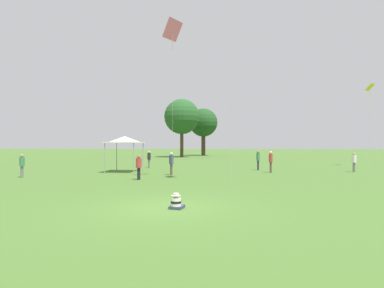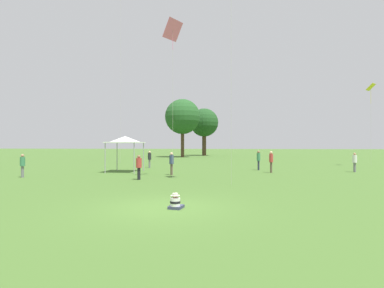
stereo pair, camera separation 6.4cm
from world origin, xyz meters
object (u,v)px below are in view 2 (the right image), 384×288
at_px(person_standing_4, 355,161).
at_px(canopy_tent, 125,140).
at_px(person_standing_1, 259,158).
at_px(person_standing_3, 150,158).
at_px(seated_toddler, 175,202).
at_px(distant_tree_0, 204,123).
at_px(kite_3, 371,89).
at_px(person_standing_6, 271,160).
at_px(person_standing_2, 22,164).
at_px(distant_tree_1, 183,117).
at_px(person_standing_5, 139,165).
at_px(kite_1, 173,32).
at_px(person_standing_0, 172,161).

relative_size(person_standing_4, canopy_tent, 0.54).
distance_m(person_standing_1, person_standing_3, 10.11).
height_order(seated_toddler, distant_tree_0, distant_tree_0).
bearing_deg(distant_tree_0, person_standing_3, -94.21).
distance_m(seated_toddler, kite_3, 28.59).
bearing_deg(person_standing_6, kite_3, -156.58).
relative_size(person_standing_2, kite_3, 0.19).
bearing_deg(seated_toddler, person_standing_1, 85.82).
distance_m(person_standing_2, person_standing_3, 11.08).
xyz_separation_m(seated_toddler, distant_tree_0, (-3.24, 50.66, 6.46)).
bearing_deg(distant_tree_1, kite_3, -41.54).
height_order(person_standing_3, distant_tree_1, distant_tree_1).
height_order(person_standing_5, person_standing_6, person_standing_6).
bearing_deg(person_standing_5, kite_1, 14.29).
height_order(seated_toddler, person_standing_4, person_standing_4).
relative_size(person_standing_6, distant_tree_1, 0.16).
bearing_deg(person_standing_2, distant_tree_0, 2.79).
bearing_deg(person_standing_3, person_standing_0, -88.87).
distance_m(person_standing_6, distant_tree_1, 31.19).
height_order(seated_toddler, person_standing_1, person_standing_1).
bearing_deg(person_standing_5, person_standing_6, 23.63).
bearing_deg(distant_tree_1, person_standing_4, -55.90).
distance_m(person_standing_1, person_standing_5, 11.57).
relative_size(person_standing_6, kite_3, 0.20).
height_order(seated_toddler, distant_tree_1, distant_tree_1).
relative_size(person_standing_1, person_standing_5, 1.08).
bearing_deg(person_standing_0, canopy_tent, -39.82).
xyz_separation_m(kite_1, distant_tree_0, (-1.43, 41.66, -2.85)).
bearing_deg(person_standing_4, distant_tree_0, 145.81).
bearing_deg(kite_1, kite_3, -156.86).
relative_size(person_standing_0, person_standing_3, 1.03).
distance_m(person_standing_3, person_standing_5, 9.61).
distance_m(person_standing_4, person_standing_6, 6.88).
xyz_separation_m(person_standing_3, distant_tree_0, (2.44, 33.13, 5.70)).
height_order(person_standing_1, person_standing_6, person_standing_6).
height_order(person_standing_3, canopy_tent, canopy_tent).
bearing_deg(person_standing_4, person_standing_1, -154.54).
bearing_deg(person_standing_5, seated_toddler, -74.60).
distance_m(person_standing_3, canopy_tent, 4.74).
relative_size(person_standing_1, distant_tree_0, 0.18).
bearing_deg(person_standing_2, canopy_tent, -34.68).
height_order(person_standing_5, kite_1, kite_1).
height_order(person_standing_2, person_standing_4, person_standing_2).
bearing_deg(canopy_tent, person_standing_3, 79.11).
relative_size(person_standing_0, person_standing_4, 1.06).
distance_m(person_standing_5, distant_tree_1, 34.87).
height_order(person_standing_2, kite_3, kite_3).
distance_m(seated_toddler, person_standing_4, 19.41).
distance_m(seated_toddler, kite_1, 13.07).
height_order(person_standing_6, distant_tree_1, distant_tree_1).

